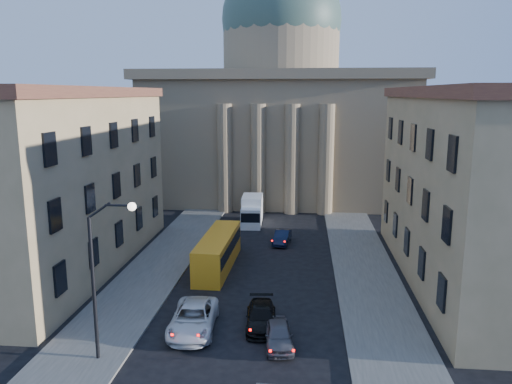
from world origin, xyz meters
TOP-DOWN VIEW (x-y plane):
  - sidewalk_left at (-8.50, 18.00)m, footprint 5.00×60.00m
  - sidewalk_right at (8.50, 18.00)m, footprint 5.00×60.00m
  - church at (0.00, 55.47)m, footprint 68.02×28.76m
  - building_left at (-17.00, 22.00)m, footprint 11.60×26.60m
  - building_right at (17.00, 22.00)m, footprint 11.60×26.60m
  - street_lamp at (-6.97, 8.00)m, footprint 2.62×0.44m
  - car_left_mid at (-3.10, 11.87)m, footprint 2.95×5.82m
  - car_right_mid at (0.96, 12.77)m, footprint 2.17×4.63m
  - car_right_far at (2.15, 10.55)m, footprint 2.05×4.07m
  - car_right_distant at (1.48, 30.27)m, footprint 1.78×4.00m
  - city_bus at (-3.50, 23.08)m, footprint 2.53×9.89m
  - box_truck at (-2.17, 37.34)m, footprint 2.37×5.56m

SIDE VIEW (x-z plane):
  - sidewalk_left at x=-8.50m, z-range 0.00..0.15m
  - sidewalk_right at x=8.50m, z-range 0.00..0.15m
  - car_right_distant at x=1.48m, z-range 0.00..1.28m
  - car_right_mid at x=0.96m, z-range 0.00..1.31m
  - car_right_far at x=2.15m, z-range 0.00..1.33m
  - car_left_mid at x=-3.10m, z-range 0.00..1.58m
  - box_truck at x=-2.17m, z-range -0.08..2.93m
  - city_bus at x=-3.50m, z-range 0.10..2.87m
  - street_lamp at x=-6.97m, z-range 0.87..9.70m
  - building_left at x=-17.00m, z-range 0.07..14.77m
  - building_right at x=17.00m, z-range 0.07..14.77m
  - church at x=0.00m, z-range -6.42..30.18m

